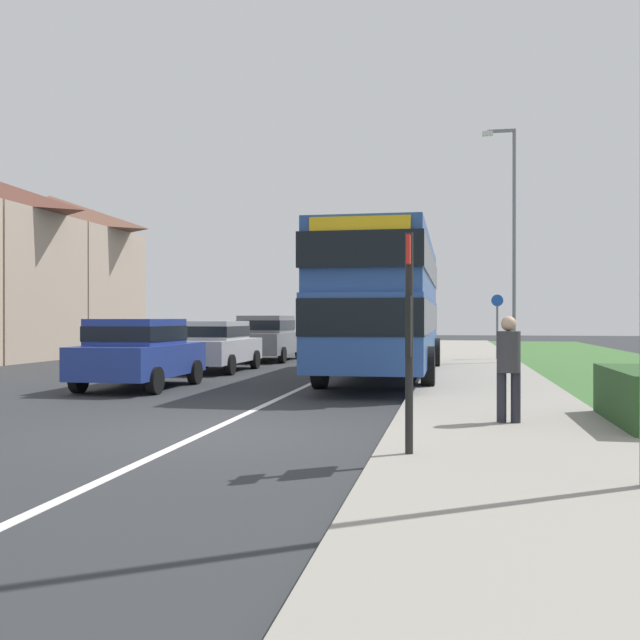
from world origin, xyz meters
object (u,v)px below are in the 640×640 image
object	(u,v)px
pedestrian_at_stop	(509,364)
street_lamp_mid	(511,231)
bus_stop_sign	(409,327)
cycle_route_sign	(497,324)
parked_car_silver	(216,343)
parked_car_blue	(139,350)
double_decker_bus	(386,300)
parked_car_grey	(268,336)

from	to	relation	value
pedestrian_at_stop	street_lamp_mid	size ratio (longest dim) A/B	0.20
bus_stop_sign	cycle_route_sign	xyz separation A→B (m)	(2.12, 19.40, -0.11)
parked_car_silver	street_lamp_mid	size ratio (longest dim) A/B	0.52
parked_car_blue	street_lamp_mid	distance (m)	14.01
cycle_route_sign	parked_car_silver	bearing A→B (deg)	-143.46
parked_car_blue	cycle_route_sign	distance (m)	14.83
cycle_route_sign	double_decker_bus	bearing A→B (deg)	-113.46
pedestrian_at_stop	street_lamp_mid	bearing A→B (deg)	85.39
street_lamp_mid	parked_car_grey	bearing A→B (deg)	173.06
double_decker_bus	parked_car_silver	bearing A→B (deg)	165.26
pedestrian_at_stop	bus_stop_sign	distance (m)	3.00
double_decker_bus	parked_car_blue	bearing A→B (deg)	-143.39
parked_car_silver	cycle_route_sign	world-z (taller)	cycle_route_sign
parked_car_grey	street_lamp_mid	distance (m)	9.76
parked_car_blue	cycle_route_sign	xyz separation A→B (m)	(8.81, 11.91, 0.53)
parked_car_silver	bus_stop_sign	world-z (taller)	bus_stop_sign
parked_car_silver	street_lamp_mid	distance (m)	10.87
parked_car_blue	cycle_route_sign	bearing A→B (deg)	53.52
parked_car_silver	bus_stop_sign	distance (m)	14.52
parked_car_silver	parked_car_grey	distance (m)	5.60
parked_car_blue	bus_stop_sign	bearing A→B (deg)	-48.20
cycle_route_sign	parked_car_grey	bearing A→B (deg)	-173.95
parked_car_blue	street_lamp_mid	size ratio (longest dim) A/B	0.48
parked_car_grey	cycle_route_sign	world-z (taller)	cycle_route_sign
parked_car_grey	street_lamp_mid	xyz separation A→B (m)	(8.97, -1.09, 3.70)
parked_car_blue	parked_car_grey	world-z (taller)	parked_car_grey
pedestrian_at_stop	cycle_route_sign	world-z (taller)	cycle_route_sign
bus_stop_sign	double_decker_bus	bearing A→B (deg)	96.56
parked_car_blue	parked_car_silver	distance (m)	5.40
double_decker_bus	street_lamp_mid	xyz separation A→B (m)	(3.79, 5.92, 2.50)
bus_stop_sign	pedestrian_at_stop	bearing A→B (deg)	64.25
pedestrian_at_stop	parked_car_blue	bearing A→B (deg)	148.81
double_decker_bus	cycle_route_sign	distance (m)	8.66
parked_car_silver	street_lamp_mid	bearing A→B (deg)	26.26
parked_car_blue	parked_car_silver	xyz separation A→B (m)	(0.02, 5.40, -0.03)
double_decker_bus	parked_car_blue	distance (m)	6.81
double_decker_bus	street_lamp_mid	size ratio (longest dim) A/B	1.40
parked_car_grey	cycle_route_sign	xyz separation A→B (m)	(8.62, 0.91, 0.48)
pedestrian_at_stop	street_lamp_mid	xyz separation A→B (m)	(1.19, 14.74, 3.67)
parked_car_grey	bus_stop_sign	world-z (taller)	bus_stop_sign
parked_car_silver	cycle_route_sign	bearing A→B (deg)	36.54
parked_car_blue	bus_stop_sign	distance (m)	10.06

